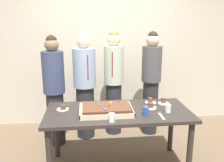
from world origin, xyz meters
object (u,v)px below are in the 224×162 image
object	(u,v)px
plated_slice_far_left	(150,106)
person_striped_tie_right	(114,81)
drink_cup_far_end	(112,118)
person_far_right_suit	(151,81)
plated_slice_near_right	(150,101)
drink_cup_nearest	(168,109)
person_green_shirt_behind	(54,89)
cake_server_utensil	(161,116)
party_table	(118,118)
sheet_cake	(106,109)
person_serving_front	(85,86)
plated_slice_far_right	(63,108)
drink_cup_middle	(146,111)
plated_slice_near_left	(164,102)

from	to	relation	value
plated_slice_far_left	person_striped_tie_right	world-z (taller)	person_striped_tie_right
drink_cup_far_end	person_far_right_suit	size ratio (longest dim) A/B	0.06
plated_slice_near_right	drink_cup_nearest	xyz separation A→B (m)	(0.13, -0.36, 0.03)
person_striped_tie_right	person_far_right_suit	size ratio (longest dim) A/B	1.01
plated_slice_far_left	person_green_shirt_behind	xyz separation A→B (m)	(-1.30, 0.68, 0.07)
plated_slice_far_left	drink_cup_far_end	world-z (taller)	drink_cup_far_end
cake_server_utensil	person_striped_tie_right	distance (m)	1.34
cake_server_utensil	person_striped_tie_right	world-z (taller)	person_striped_tie_right
plated_slice_near_right	drink_cup_far_end	xyz separation A→B (m)	(-0.60, -0.58, 0.03)
party_table	sheet_cake	xyz separation A→B (m)	(-0.16, -0.04, 0.14)
party_table	plated_slice_near_right	xyz separation A→B (m)	(0.48, 0.25, 0.12)
party_table	person_serving_front	size ratio (longest dim) A/B	1.07
plated_slice_far_right	drink_cup_middle	distance (m)	1.04
drink_cup_middle	drink_cup_far_end	bearing A→B (deg)	-159.10
drink_cup_far_end	plated_slice_near_left	bearing A→B (deg)	34.62
person_striped_tie_right	person_far_right_suit	xyz separation A→B (m)	(0.61, -0.07, -0.01)
drink_cup_far_end	person_striped_tie_right	size ratio (longest dim) A/B	0.06
plated_slice_far_right	plated_slice_near_right	bearing A→B (deg)	6.86
plated_slice_far_left	person_striped_tie_right	distance (m)	1.05
plated_slice_far_left	party_table	bearing A→B (deg)	-173.45
cake_server_utensil	drink_cup_middle	bearing A→B (deg)	157.02
drink_cup_far_end	plated_slice_near_right	bearing A→B (deg)	44.19
sheet_cake	person_striped_tie_right	world-z (taller)	person_striped_tie_right
drink_cup_middle	person_green_shirt_behind	xyz separation A→B (m)	(-1.19, 0.89, 0.05)
drink_cup_middle	cake_server_utensil	distance (m)	0.19
plated_slice_near_right	person_far_right_suit	size ratio (longest dim) A/B	0.09
person_far_right_suit	cake_server_utensil	bearing A→B (deg)	30.76
plated_slice_near_right	drink_cup_nearest	distance (m)	0.39
drink_cup_far_end	person_serving_front	distance (m)	1.30
drink_cup_nearest	drink_cup_far_end	world-z (taller)	same
person_serving_front	person_striped_tie_right	distance (m)	0.49
cake_server_utensil	person_serving_front	distance (m)	1.48
person_green_shirt_behind	drink_cup_nearest	bearing A→B (deg)	17.34
person_serving_front	drink_cup_far_end	bearing A→B (deg)	-1.58
cake_server_utensil	person_green_shirt_behind	world-z (taller)	person_green_shirt_behind
drink_cup_nearest	drink_cup_far_end	distance (m)	0.75
sheet_cake	plated_slice_far_left	distance (m)	0.59
person_far_right_suit	plated_slice_far_left	bearing A→B (deg)	24.56
sheet_cake	drink_cup_middle	world-z (taller)	sheet_cake
drink_cup_far_end	drink_cup_nearest	bearing A→B (deg)	16.59
plated_slice_near_left	drink_cup_far_end	bearing A→B (deg)	-145.38
sheet_cake	plated_slice_far_right	world-z (taller)	sheet_cake
cake_server_utensil	plated_slice_far_right	bearing A→B (deg)	163.59
person_green_shirt_behind	person_far_right_suit	bearing A→B (deg)	55.53
drink_cup_far_end	person_far_right_suit	distance (m)	1.51
plated_slice_far_right	party_table	bearing A→B (deg)	-8.79
drink_cup_far_end	cake_server_utensil	bearing A→B (deg)	8.56
person_serving_front	person_far_right_suit	xyz separation A→B (m)	(1.09, 0.03, 0.03)
person_serving_front	person_striped_tie_right	world-z (taller)	person_striped_tie_right
sheet_cake	plated_slice_near_left	distance (m)	0.84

